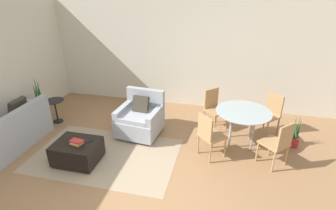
# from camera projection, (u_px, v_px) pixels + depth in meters

# --- Properties ---
(ground_plane) EXTENTS (20.00, 20.00, 0.00)m
(ground_plane) POSITION_uv_depth(u_px,v_px,m) (128.00, 199.00, 4.07)
(ground_plane) COLOR #936B47
(wall_back) EXTENTS (12.00, 0.06, 2.75)m
(wall_back) POSITION_uv_depth(u_px,v_px,m) (177.00, 54.00, 6.75)
(wall_back) COLOR beige
(wall_back) RESTS_ON ground_plane
(wall_left) EXTENTS (0.06, 12.00, 2.75)m
(wall_left) POSITION_uv_depth(u_px,v_px,m) (0.00, 70.00, 5.51)
(wall_left) COLOR beige
(wall_left) RESTS_ON ground_plane
(area_rug) EXTENTS (2.75, 1.74, 0.01)m
(area_rug) POSITION_uv_depth(u_px,v_px,m) (106.00, 155.00, 5.11)
(area_rug) COLOR gray
(area_rug) RESTS_ON ground_plane
(couch) EXTENTS (0.84, 1.90, 0.93)m
(couch) POSITION_uv_depth(u_px,v_px,m) (5.00, 136.00, 5.14)
(couch) COLOR #999EA8
(couch) RESTS_ON ground_plane
(armchair) EXTENTS (0.94, 0.94, 0.94)m
(armchair) POSITION_uv_depth(u_px,v_px,m) (140.00, 119.00, 5.70)
(armchair) COLOR #999EA8
(armchair) RESTS_ON ground_plane
(ottoman) EXTENTS (0.79, 0.64, 0.41)m
(ottoman) POSITION_uv_depth(u_px,v_px,m) (77.00, 151.00, 4.83)
(ottoman) COLOR black
(ottoman) RESTS_ON ground_plane
(book_stack) EXTENTS (0.25, 0.18, 0.08)m
(book_stack) POSITION_uv_depth(u_px,v_px,m) (77.00, 142.00, 4.69)
(book_stack) COLOR gold
(book_stack) RESTS_ON ottoman
(tv_remote_primary) EXTENTS (0.11, 0.14, 0.01)m
(tv_remote_primary) POSITION_uv_depth(u_px,v_px,m) (89.00, 141.00, 4.78)
(tv_remote_primary) COLOR black
(tv_remote_primary) RESTS_ON ottoman
(potted_plant) EXTENTS (0.32, 0.32, 1.13)m
(potted_plant) POSITION_uv_depth(u_px,v_px,m) (41.00, 108.00, 6.39)
(potted_plant) COLOR #333338
(potted_plant) RESTS_ON ground_plane
(side_table) EXTENTS (0.43, 0.43, 0.56)m
(side_table) POSITION_uv_depth(u_px,v_px,m) (55.00, 107.00, 6.17)
(side_table) COLOR black
(side_table) RESTS_ON ground_plane
(dining_table) EXTENTS (1.09, 1.09, 0.75)m
(dining_table) POSITION_uv_depth(u_px,v_px,m) (243.00, 115.00, 5.20)
(dining_table) COLOR #99A8AD
(dining_table) RESTS_ON ground_plane
(dining_chair_near_left) EXTENTS (0.59, 0.59, 0.90)m
(dining_chair_near_left) POSITION_uv_depth(u_px,v_px,m) (209.00, 133.00, 4.85)
(dining_chair_near_left) COLOR tan
(dining_chair_near_left) RESTS_ON ground_plane
(dining_chair_near_right) EXTENTS (0.59, 0.59, 0.90)m
(dining_chair_near_right) POSITION_uv_depth(u_px,v_px,m) (279.00, 142.00, 4.59)
(dining_chair_near_right) COLOR tan
(dining_chair_near_right) RESTS_ON ground_plane
(dining_chair_far_left) EXTENTS (0.59, 0.59, 0.90)m
(dining_chair_far_left) POSITION_uv_depth(u_px,v_px,m) (214.00, 106.00, 5.92)
(dining_chair_far_left) COLOR tan
(dining_chair_far_left) RESTS_ON ground_plane
(dining_chair_far_right) EXTENTS (0.59, 0.59, 0.90)m
(dining_chair_far_right) POSITION_uv_depth(u_px,v_px,m) (271.00, 111.00, 5.67)
(dining_chair_far_right) COLOR tan
(dining_chair_far_right) RESTS_ON ground_plane
(potted_plant_small) EXTENTS (0.23, 0.23, 0.68)m
(potted_plant_small) POSITION_uv_depth(u_px,v_px,m) (294.00, 137.00, 5.32)
(potted_plant_small) COLOR maroon
(potted_plant_small) RESTS_ON ground_plane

